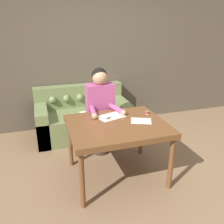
{
  "coord_description": "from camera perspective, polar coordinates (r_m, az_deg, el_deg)",
  "views": [
    {
      "loc": [
        -1.0,
        -2.38,
        1.94
      ],
      "look_at": [
        -0.16,
        0.29,
        0.86
      ],
      "focal_mm": 38.0,
      "sensor_mm": 36.0,
      "label": 1
    }
  ],
  "objects": [
    {
      "name": "thread_spool",
      "position": [
        3.23,
        8.46,
        -0.14
      ],
      "size": [
        0.04,
        0.04,
        0.05
      ],
      "color": "red",
      "rests_on": "dining_table"
    },
    {
      "name": "scissors",
      "position": [
        3.08,
        -0.64,
        -1.39
      ],
      "size": [
        0.18,
        0.16,
        0.01
      ],
      "color": "silver",
      "rests_on": "dining_table"
    },
    {
      "name": "ground_plane",
      "position": [
        3.23,
        4.34,
        -15.87
      ],
      "size": [
        16.0,
        16.0,
        0.0
      ],
      "primitive_type": "plane",
      "color": "#846647"
    },
    {
      "name": "pattern_paper_main",
      "position": [
        3.12,
        -0.27,
        -1.1
      ],
      "size": [
        0.4,
        0.32,
        0.0
      ],
      "color": "beige",
      "rests_on": "dining_table"
    },
    {
      "name": "couch",
      "position": [
        4.32,
        -7.13,
        -1.34
      ],
      "size": [
        1.61,
        0.87,
        0.84
      ],
      "color": "olive",
      "rests_on": "ground_plane"
    },
    {
      "name": "wall_back",
      "position": [
        4.54,
        -4.78,
        12.9
      ],
      "size": [
        8.0,
        0.06,
        2.6
      ],
      "color": "brown",
      "rests_on": "ground_plane"
    },
    {
      "name": "person",
      "position": [
        3.52,
        -2.81,
        0.16
      ],
      "size": [
        0.48,
        0.62,
        1.33
      ],
      "color": "#33281E",
      "rests_on": "ground_plane"
    },
    {
      "name": "pattern_paper_offcut",
      "position": [
        3.01,
        7.02,
        -2.12
      ],
      "size": [
        0.31,
        0.28,
        0.0
      ],
      "color": "beige",
      "rests_on": "dining_table"
    },
    {
      "name": "dining_table",
      "position": [
        2.95,
        1.21,
        -4.14
      ],
      "size": [
        1.2,
        0.98,
        0.76
      ],
      "color": "brown",
      "rests_on": "ground_plane"
    }
  ]
}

